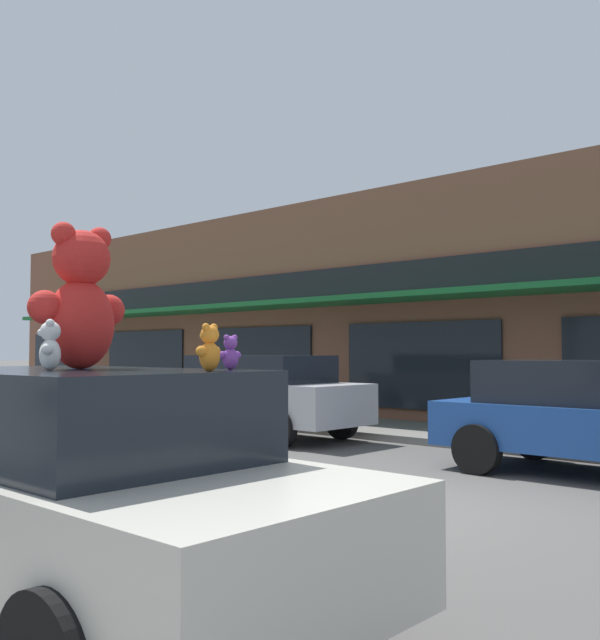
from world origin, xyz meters
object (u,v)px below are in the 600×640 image
Objects in this scene: plush_art_car at (66,483)px; teddy_bear_giant at (80,299)px; teddy_bear_purple at (230,353)px; parked_car_far_left at (594,413)px; teddy_bear_white at (50,346)px; teddy_bear_blue at (80,345)px; teddy_bear_orange at (209,348)px; parked_car_far_center at (259,393)px.

teddy_bear_giant is (0.10, 0.02, 1.23)m from plush_art_car.
teddy_bear_purple is (0.66, -0.89, 0.87)m from plush_art_car.
plush_art_car is 7.61m from parked_car_far_left.
teddy_bear_giant is 4.30× the size of teddy_bear_purple.
teddy_bear_white is at bearing -30.93° from teddy_bear_purple.
teddy_bear_giant is at bearing 86.15° from teddy_bear_blue.
parked_car_far_left is (7.48, -0.68, -1.21)m from teddy_bear_giant.
teddy_bear_blue is 0.92m from teddy_bear_white.
teddy_bear_orange is 0.38m from teddy_bear_purple.
parked_car_far_left is (7.25, 0.41, -0.87)m from teddy_bear_orange.
parked_car_far_left is (7.58, -0.67, 0.02)m from plush_art_car.
parked_car_far_center is at bearing -149.67° from teddy_bear_orange.
plush_art_car is 14.58× the size of teddy_bear_white.
teddy_bear_blue is at bearing -122.37° from teddy_bear_giant.
parked_car_far_center is at bearing 90.00° from parked_car_far_left.
teddy_bear_purple is 6.97m from parked_car_far_left.
parked_car_far_center is (7.48, 5.97, -1.19)m from teddy_bear_giant.
teddy_bear_giant reaches higher than teddy_bear_white.
parked_car_far_left is 6.65m from parked_car_far_center.
teddy_bear_giant reaches higher than teddy_bear_blue.
teddy_bear_orange reaches higher than plush_art_car.
teddy_bear_giant is 0.21× the size of parked_car_far_center.
teddy_bear_white is at bearing -141.68° from parked_car_far_center.
teddy_bear_giant is 1.16m from teddy_bear_orange.
teddy_bear_blue is 7.34m from parked_car_far_left.
teddy_bear_white is at bearing 74.97° from teddy_bear_blue.
teddy_bear_purple is 0.06× the size of parked_car_far_left.
parked_car_far_center is (7.81, 6.17, -0.87)m from teddy_bear_white.
plush_art_car is 16.27× the size of teddy_bear_orange.
teddy_bear_white reaches higher than teddy_bear_purple.
parked_car_far_left is at bearing 169.32° from teddy_bear_orange.
parked_car_far_left is at bearing -5.47° from plush_art_car.
teddy_bear_giant is 2.86× the size of teddy_bear_blue.
plush_art_car is 13.60× the size of teddy_bear_blue.
teddy_bear_purple is (0.33, 0.19, -0.03)m from teddy_bear_orange.
teddy_bear_blue is 9.09m from parked_car_far_center.
plush_art_car is at bearing -86.76° from teddy_bear_orange.
plush_art_car is at bearing -45.92° from teddy_bear_purple.
teddy_bear_blue is 0.07× the size of parked_car_far_center.
teddy_bear_orange is at bearing -135.78° from parked_car_far_center.
teddy_bear_blue is 1.50× the size of teddy_bear_purple.
teddy_bear_white is 9.99m from parked_car_far_center.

